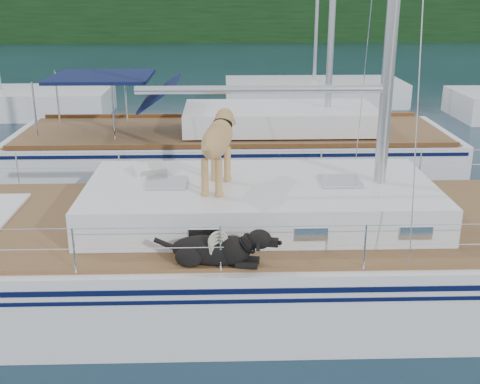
{
  "coord_description": "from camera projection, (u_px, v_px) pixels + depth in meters",
  "views": [
    {
      "loc": [
        0.24,
        -8.55,
        4.61
      ],
      "look_at": [
        0.5,
        0.2,
        1.6
      ],
      "focal_mm": 45.0,
      "sensor_mm": 36.0,
      "label": 1
    }
  ],
  "objects": [
    {
      "name": "tree_line",
      "position": [
        219.0,
        5.0,
        51.13
      ],
      "size": [
        90.0,
        3.0,
        6.0
      ],
      "primitive_type": "cube",
      "color": "black",
      "rests_on": "ground"
    },
    {
      "name": "ground",
      "position": [
        209.0,
        291.0,
        9.58
      ],
      "size": [
        120.0,
        120.0,
        0.0
      ],
      "primitive_type": "plane",
      "color": "black",
      "rests_on": "ground"
    },
    {
      "name": "main_sailboat",
      "position": [
        214.0,
        252.0,
        9.35
      ],
      "size": [
        12.0,
        3.81,
        14.01
      ],
      "color": "white",
      "rests_on": "ground"
    },
    {
      "name": "bg_boat_center",
      "position": [
        314.0,
        93.0,
        24.66
      ],
      "size": [
        7.2,
        3.0,
        11.65
      ],
      "color": "white",
      "rests_on": "ground"
    },
    {
      "name": "neighbor_sailboat",
      "position": [
        237.0,
        150.0,
        15.4
      ],
      "size": [
        11.0,
        3.5,
        13.3
      ],
      "color": "white",
      "rests_on": "ground"
    },
    {
      "name": "shore_bank",
      "position": [
        219.0,
        33.0,
        53.04
      ],
      "size": [
        92.0,
        1.0,
        1.2
      ],
      "primitive_type": "cube",
      "color": "#595147",
      "rests_on": "ground"
    },
    {
      "name": "bg_boat_west",
      "position": [
        2.0,
        103.0,
        22.44
      ],
      "size": [
        8.0,
        3.0,
        11.65
      ],
      "color": "white",
      "rests_on": "ground"
    }
  ]
}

